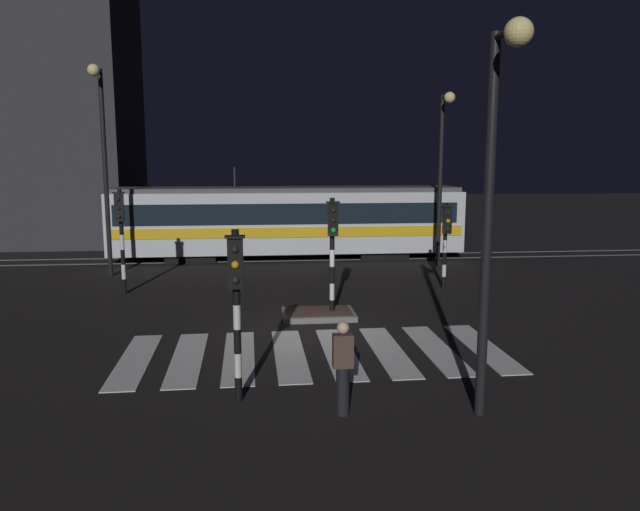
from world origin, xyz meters
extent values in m
plane|color=black|center=(0.00, 0.00, 0.00)|extent=(120.00, 120.00, 0.00)
cube|color=#59595E|center=(0.00, 11.25, 0.01)|extent=(80.00, 0.12, 0.03)
cube|color=#59595E|center=(0.00, 12.69, 0.01)|extent=(80.00, 0.12, 0.03)
cube|color=silver|center=(-4.10, -1.97, 0.01)|extent=(0.75, 3.87, 0.02)
cube|color=silver|center=(-2.93, -1.95, 0.01)|extent=(0.75, 3.87, 0.02)
cube|color=silver|center=(-1.76, -1.94, 0.01)|extent=(0.75, 3.87, 0.02)
cube|color=silver|center=(-0.59, -1.92, 0.01)|extent=(0.75, 3.87, 0.02)
cube|color=silver|center=(0.59, -1.91, 0.01)|extent=(0.75, 3.87, 0.02)
cube|color=silver|center=(1.76, -1.89, 0.01)|extent=(0.75, 3.87, 0.02)
cube|color=silver|center=(2.93, -1.88, 0.01)|extent=(0.75, 3.87, 0.02)
cube|color=silver|center=(4.10, -1.86, 0.01)|extent=(0.75, 3.87, 0.02)
cube|color=slate|center=(0.43, 1.42, 0.08)|extent=(2.08, 1.44, 0.16)
cube|color=#4C382D|center=(0.43, 1.42, 0.17)|extent=(1.87, 1.29, 0.02)
cylinder|color=black|center=(5.19, 4.83, 0.22)|extent=(0.14, 0.14, 0.43)
cylinder|color=white|center=(5.19, 4.83, 0.65)|extent=(0.14, 0.14, 0.43)
cylinder|color=black|center=(5.19, 4.83, 1.08)|extent=(0.14, 0.14, 0.43)
cylinder|color=white|center=(5.19, 4.83, 1.51)|extent=(0.14, 0.14, 0.43)
cylinder|color=black|center=(5.19, 4.83, 1.94)|extent=(0.14, 0.14, 0.43)
cylinder|color=white|center=(5.19, 4.83, 2.37)|extent=(0.14, 0.14, 0.43)
cylinder|color=black|center=(5.19, 4.83, 2.80)|extent=(0.14, 0.14, 0.43)
cube|color=black|center=(5.19, 4.66, 2.42)|extent=(0.28, 0.20, 0.90)
sphere|color=black|center=(5.19, 4.55, 2.70)|extent=(0.14, 0.14, 0.14)
sphere|color=orange|center=(5.19, 4.55, 2.42)|extent=(0.14, 0.14, 0.14)
sphere|color=black|center=(5.19, 4.55, 2.14)|extent=(0.14, 0.14, 0.14)
cube|color=black|center=(5.19, 4.66, 2.91)|extent=(0.36, 0.24, 0.04)
cylinder|color=black|center=(-5.79, 5.16, 0.25)|extent=(0.14, 0.14, 0.50)
cylinder|color=white|center=(-5.79, 5.16, 0.76)|extent=(0.14, 0.14, 0.50)
cylinder|color=black|center=(-5.79, 5.16, 1.26)|extent=(0.14, 0.14, 0.50)
cylinder|color=white|center=(-5.79, 5.16, 1.76)|extent=(0.14, 0.14, 0.50)
cylinder|color=black|center=(-5.79, 5.16, 2.27)|extent=(0.14, 0.14, 0.50)
cylinder|color=white|center=(-5.79, 5.16, 2.77)|extent=(0.14, 0.14, 0.50)
cylinder|color=black|center=(-5.79, 5.16, 3.27)|extent=(0.14, 0.14, 0.50)
cube|color=black|center=(-5.79, 4.99, 2.93)|extent=(0.28, 0.20, 0.90)
sphere|color=black|center=(-5.79, 4.88, 3.21)|extent=(0.14, 0.14, 0.14)
sphere|color=black|center=(-5.79, 4.88, 2.93)|extent=(0.14, 0.14, 0.14)
sphere|color=black|center=(-5.79, 4.88, 2.65)|extent=(0.14, 0.14, 0.14)
cube|color=black|center=(-5.79, 4.99, 3.42)|extent=(0.36, 0.24, 0.04)
cylinder|color=black|center=(-1.69, -4.53, 0.23)|extent=(0.14, 0.14, 0.47)
cylinder|color=white|center=(-1.69, -4.53, 0.70)|extent=(0.14, 0.14, 0.47)
cylinder|color=black|center=(-1.69, -4.53, 1.16)|extent=(0.14, 0.14, 0.47)
cylinder|color=white|center=(-1.69, -4.53, 1.63)|extent=(0.14, 0.14, 0.47)
cylinder|color=black|center=(-1.69, -4.53, 2.09)|extent=(0.14, 0.14, 0.47)
cylinder|color=white|center=(-1.69, -4.53, 2.56)|extent=(0.14, 0.14, 0.47)
cylinder|color=black|center=(-1.69, -4.53, 3.02)|extent=(0.14, 0.14, 0.47)
cube|color=black|center=(-1.69, -4.70, 2.66)|extent=(0.28, 0.20, 0.90)
sphere|color=black|center=(-1.69, -4.81, 2.94)|extent=(0.14, 0.14, 0.14)
sphere|color=orange|center=(-1.69, -4.81, 2.66)|extent=(0.14, 0.14, 0.14)
sphere|color=black|center=(-1.69, -4.81, 2.38)|extent=(0.14, 0.14, 0.14)
cube|color=black|center=(-1.69, -4.70, 3.15)|extent=(0.36, 0.24, 0.04)
cylinder|color=black|center=(0.82, 1.46, 0.24)|extent=(0.14, 0.14, 0.49)
cylinder|color=white|center=(0.82, 1.46, 0.73)|extent=(0.14, 0.14, 0.49)
cylinder|color=black|center=(0.82, 1.46, 1.22)|extent=(0.14, 0.14, 0.49)
cylinder|color=white|center=(0.82, 1.46, 1.71)|extent=(0.14, 0.14, 0.49)
cylinder|color=black|center=(0.82, 1.46, 2.20)|extent=(0.14, 0.14, 0.49)
cylinder|color=white|center=(0.82, 1.46, 2.69)|extent=(0.14, 0.14, 0.49)
cylinder|color=black|center=(0.82, 1.46, 3.18)|extent=(0.14, 0.14, 0.49)
cube|color=black|center=(0.82, 1.29, 2.83)|extent=(0.28, 0.20, 0.90)
sphere|color=black|center=(0.82, 1.18, 3.11)|extent=(0.14, 0.14, 0.14)
sphere|color=black|center=(0.82, 1.18, 2.83)|extent=(0.14, 0.14, 0.14)
sphere|color=green|center=(0.82, 1.18, 2.55)|extent=(0.14, 0.14, 0.14)
cube|color=black|center=(0.82, 1.29, 3.32)|extent=(0.36, 0.24, 0.04)
cylinder|color=black|center=(-7.00, 8.49, 3.91)|extent=(0.18, 0.18, 7.82)
cylinder|color=black|center=(-7.00, 8.04, 7.72)|extent=(0.10, 0.90, 0.10)
sphere|color=#F9E08C|center=(-7.00, 7.59, 7.64)|extent=(0.44, 0.44, 0.44)
cylinder|color=black|center=(6.28, 9.15, 3.53)|extent=(0.18, 0.18, 7.06)
cylinder|color=black|center=(6.28, 8.70, 6.96)|extent=(0.10, 0.90, 0.10)
sphere|color=#F9E08C|center=(6.28, 8.25, 6.88)|extent=(0.44, 0.44, 0.44)
cylinder|color=black|center=(2.62, -5.59, 3.28)|extent=(0.18, 0.18, 6.56)
cylinder|color=black|center=(2.62, -6.04, 6.46)|extent=(0.10, 0.90, 0.10)
sphere|color=#F9E08C|center=(2.62, -6.49, 6.38)|extent=(0.44, 0.44, 0.44)
cube|color=silver|center=(0.10, 11.97, 1.70)|extent=(15.70, 2.50, 2.70)
cube|color=yellow|center=(0.10, 10.70, 1.35)|extent=(15.39, 0.04, 0.44)
cube|color=yellow|center=(0.10, 13.24, 1.35)|extent=(15.39, 0.04, 0.44)
cube|color=black|center=(0.10, 10.70, 2.15)|extent=(14.92, 0.03, 0.90)
cube|color=#4C4C51|center=(0.10, 11.97, 3.15)|extent=(15.39, 2.30, 0.20)
cylinder|color=#262628|center=(-2.26, 11.97, 3.65)|extent=(0.08, 0.08, 1.00)
cube|color=black|center=(4.42, 11.97, 0.17)|extent=(2.20, 2.00, 0.35)
cube|color=black|center=(-4.22, 11.97, 0.17)|extent=(2.20, 2.00, 0.35)
sphere|color=#F9F2CC|center=(8.00, 11.97, 1.30)|extent=(0.24, 0.24, 0.24)
cylinder|color=black|center=(0.18, -5.36, 0.44)|extent=(0.24, 0.24, 0.88)
cube|color=#4C382D|center=(0.18, -5.36, 1.18)|extent=(0.36, 0.22, 0.60)
sphere|color=beige|center=(0.18, -5.36, 1.60)|extent=(0.22, 0.22, 0.22)
cube|color=#2D2D33|center=(-14.66, 19.25, 6.88)|extent=(13.32, 8.00, 13.76)
camera|label=1|loc=(-1.29, -15.60, 4.53)|focal=34.27mm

